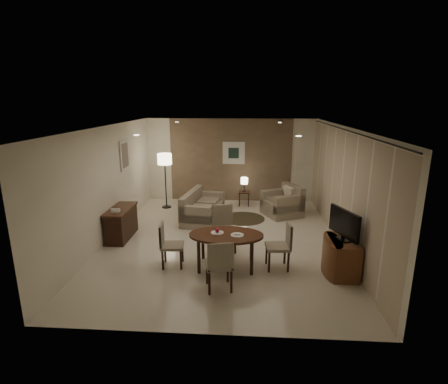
# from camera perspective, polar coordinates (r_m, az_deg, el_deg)

# --- Properties ---
(room_shell) EXTENTS (5.50, 7.00, 2.70)m
(room_shell) POSITION_cam_1_polar(r_m,az_deg,el_deg) (8.46, 0.09, 1.66)
(room_shell) COLOR beige
(room_shell) RESTS_ON ground
(taupe_accent) EXTENTS (3.96, 0.03, 2.70)m
(taupe_accent) POSITION_cam_1_polar(r_m,az_deg,el_deg) (11.48, 1.09, 5.18)
(taupe_accent) COLOR #7C624D
(taupe_accent) RESTS_ON wall_back
(curtain_wall) EXTENTS (0.08, 6.70, 2.58)m
(curtain_wall) POSITION_cam_1_polar(r_m,az_deg,el_deg) (8.35, 18.59, 0.46)
(curtain_wall) COLOR beige
(curtain_wall) RESTS_ON wall_right
(curtain_rod) EXTENTS (0.03, 6.80, 0.03)m
(curtain_rod) POSITION_cam_1_polar(r_m,az_deg,el_deg) (8.14, 19.36, 9.50)
(curtain_rod) COLOR black
(curtain_rod) RESTS_ON wall_right
(art_back_frame) EXTENTS (0.72, 0.03, 0.72)m
(art_back_frame) POSITION_cam_1_polar(r_m,az_deg,el_deg) (11.42, 1.59, 6.39)
(art_back_frame) COLOR silver
(art_back_frame) RESTS_ON wall_back
(art_back_canvas) EXTENTS (0.34, 0.01, 0.34)m
(art_back_canvas) POSITION_cam_1_polar(r_m,az_deg,el_deg) (11.40, 1.59, 6.37)
(art_back_canvas) COLOR #192D25
(art_back_canvas) RESTS_ON wall_back
(art_left_frame) EXTENTS (0.03, 0.60, 0.80)m
(art_left_frame) POSITION_cam_1_polar(r_m,az_deg,el_deg) (9.70, -15.93, 5.80)
(art_left_frame) COLOR silver
(art_left_frame) RESTS_ON wall_left
(art_left_canvas) EXTENTS (0.01, 0.46, 0.64)m
(art_left_canvas) POSITION_cam_1_polar(r_m,az_deg,el_deg) (9.69, -15.85, 5.80)
(art_left_canvas) COLOR gray
(art_left_canvas) RESTS_ON wall_left
(downlight_nl) EXTENTS (0.10, 0.10, 0.01)m
(downlight_nl) POSITION_cam_1_polar(r_m,az_deg,el_deg) (6.35, -14.11, 9.00)
(downlight_nl) COLOR white
(downlight_nl) RESTS_ON ceiling
(downlight_nr) EXTENTS (0.10, 0.10, 0.01)m
(downlight_nr) POSITION_cam_1_polar(r_m,az_deg,el_deg) (6.11, 12.09, 8.91)
(downlight_nr) COLOR white
(downlight_nr) RESTS_ON ceiling
(downlight_fl) EXTENTS (0.10, 0.10, 0.01)m
(downlight_fl) POSITION_cam_1_polar(r_m,az_deg,el_deg) (9.83, -7.70, 11.25)
(downlight_fl) COLOR white
(downlight_fl) RESTS_ON ceiling
(downlight_fr) EXTENTS (0.10, 0.10, 0.01)m
(downlight_fr) POSITION_cam_1_polar(r_m,az_deg,el_deg) (9.68, 9.10, 11.14)
(downlight_fr) COLOR white
(downlight_fr) RESTS_ON ceiling
(console_desk) EXTENTS (0.48, 1.20, 0.75)m
(console_desk) POSITION_cam_1_polar(r_m,az_deg,el_deg) (8.88, -16.40, -4.90)
(console_desk) COLOR #492A17
(console_desk) RESTS_ON floor
(telephone) EXTENTS (0.20, 0.14, 0.09)m
(telephone) POSITION_cam_1_polar(r_m,az_deg,el_deg) (8.48, -17.29, -2.87)
(telephone) COLOR white
(telephone) RESTS_ON console_desk
(tv_cabinet) EXTENTS (0.48, 0.90, 0.70)m
(tv_cabinet) POSITION_cam_1_polar(r_m,az_deg,el_deg) (7.22, 18.73, -9.97)
(tv_cabinet) COLOR brown
(tv_cabinet) RESTS_ON floor
(flat_tv) EXTENTS (0.36, 0.85, 0.60)m
(flat_tv) POSITION_cam_1_polar(r_m,az_deg,el_deg) (6.97, 19.03, -4.96)
(flat_tv) COLOR black
(flat_tv) RESTS_ON tv_cabinet
(dining_table) EXTENTS (1.49, 0.93, 0.70)m
(dining_table) POSITION_cam_1_polar(r_m,az_deg,el_deg) (7.12, 0.36, -9.51)
(dining_table) COLOR #492A17
(dining_table) RESTS_ON floor
(chair_near) EXTENTS (0.55, 0.55, 0.96)m
(chair_near) POSITION_cam_1_polar(r_m,az_deg,el_deg) (6.29, -0.84, -11.63)
(chair_near) COLOR gray
(chair_near) RESTS_ON floor
(chair_far) EXTENTS (0.60, 0.60, 1.01)m
(chair_far) POSITION_cam_1_polar(r_m,az_deg,el_deg) (7.77, 0.06, -6.11)
(chair_far) COLOR gray
(chair_far) RESTS_ON floor
(chair_left) EXTENTS (0.47, 0.47, 0.90)m
(chair_left) POSITION_cam_1_polar(r_m,az_deg,el_deg) (7.18, -8.42, -8.58)
(chair_left) COLOR gray
(chair_left) RESTS_ON floor
(chair_right) EXTENTS (0.49, 0.49, 0.94)m
(chair_right) POSITION_cam_1_polar(r_m,az_deg,el_deg) (7.09, 8.75, -8.71)
(chair_right) COLOR gray
(chair_right) RESTS_ON floor
(plate_a) EXTENTS (0.26, 0.26, 0.02)m
(plate_a) POSITION_cam_1_polar(r_m,az_deg,el_deg) (7.03, -1.09, -6.66)
(plate_a) COLOR white
(plate_a) RESTS_ON dining_table
(plate_b) EXTENTS (0.26, 0.26, 0.02)m
(plate_b) POSITION_cam_1_polar(r_m,az_deg,el_deg) (6.92, 2.17, -7.04)
(plate_b) COLOR white
(plate_b) RESTS_ON dining_table
(fruit_apple) EXTENTS (0.09, 0.09, 0.09)m
(fruit_apple) POSITION_cam_1_polar(r_m,az_deg,el_deg) (7.02, -1.09, -6.26)
(fruit_apple) COLOR #A7132F
(fruit_apple) RESTS_ON plate_a
(napkin) EXTENTS (0.12, 0.08, 0.03)m
(napkin) POSITION_cam_1_polar(r_m,az_deg,el_deg) (6.91, 2.17, -6.86)
(napkin) COLOR white
(napkin) RESTS_ON plate_b
(round_rug) EXTENTS (1.20, 1.20, 0.01)m
(round_rug) POSITION_cam_1_polar(r_m,az_deg,el_deg) (9.98, 3.20, -4.32)
(round_rug) COLOR #403924
(round_rug) RESTS_ON floor
(sofa) EXTENTS (1.81, 1.10, 0.80)m
(sofa) POSITION_cam_1_polar(r_m,az_deg,el_deg) (9.78, -3.45, -2.31)
(sofa) COLOR gray
(sofa) RESTS_ON floor
(armchair) EXTENTS (1.27, 1.29, 0.88)m
(armchair) POSITION_cam_1_polar(r_m,az_deg,el_deg) (10.27, 9.46, -1.43)
(armchair) COLOR gray
(armchair) RESTS_ON floor
(side_table) EXTENTS (0.36, 0.36, 0.46)m
(side_table) POSITION_cam_1_polar(r_m,az_deg,el_deg) (11.16, 3.29, -1.05)
(side_table) COLOR black
(side_table) RESTS_ON floor
(table_lamp) EXTENTS (0.22, 0.22, 0.50)m
(table_lamp) POSITION_cam_1_polar(r_m,az_deg,el_deg) (11.04, 3.33, 1.34)
(table_lamp) COLOR #FFEAC1
(table_lamp) RESTS_ON side_table
(floor_lamp) EXTENTS (0.43, 0.43, 1.70)m
(floor_lamp) POSITION_cam_1_polar(r_m,az_deg,el_deg) (10.92, -9.52, 1.78)
(floor_lamp) COLOR #FFE5B7
(floor_lamp) RESTS_ON floor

